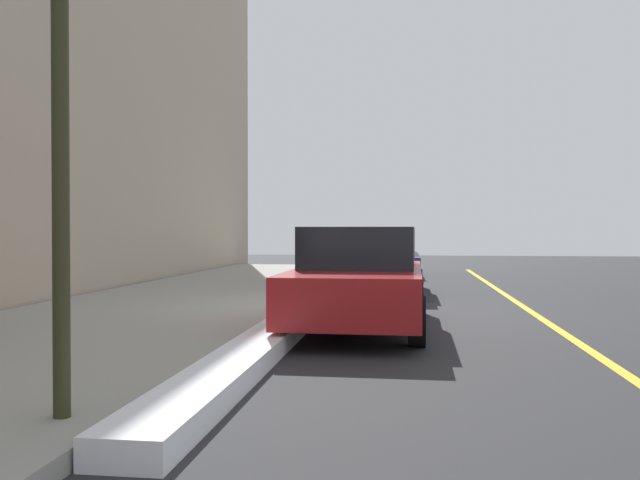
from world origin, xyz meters
name	(u,v)px	position (x,y,z in m)	size (l,w,h in m)	color
ground_plane	(348,317)	(0.00, 0.00, 0.00)	(56.00, 56.00, 0.00)	#28282B
sidewalk	(161,309)	(0.00, -3.30, 0.07)	(28.00, 4.60, 0.15)	gray
lane_stripe_centre	(544,320)	(0.00, 3.20, 0.00)	(28.00, 0.14, 0.01)	gold
snow_bank_curb	(266,342)	(3.29, -0.70, 0.11)	(8.32, 0.56, 0.22)	white
parked_car_black	(383,252)	(-10.62, 0.21, 0.76)	(4.77, 1.96, 1.51)	black
parked_car_navy	(380,260)	(-4.43, 0.35, 0.76)	(4.35, 1.92, 1.51)	black
parked_car_red	(360,278)	(1.28, 0.30, 0.76)	(4.58, 1.94, 1.51)	black
traffic_light_pole	(59,16)	(6.83, -1.40, 2.95)	(0.35, 0.26, 4.13)	#2D2D19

